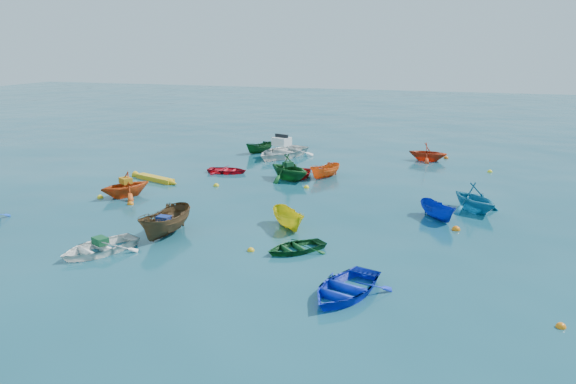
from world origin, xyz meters
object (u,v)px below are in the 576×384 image
(dinghy_white_near, at_px, (99,253))
(dinghy_blue_se, at_px, (345,295))
(motorboat_white, at_px, (282,157))
(kayak_yellow, at_px, (155,181))

(dinghy_white_near, bearing_deg, dinghy_blue_se, 19.86)
(dinghy_blue_se, distance_m, motorboat_white, 24.02)
(dinghy_white_near, distance_m, motorboat_white, 21.21)
(dinghy_blue_se, height_order, kayak_yellow, dinghy_blue_se)
(dinghy_blue_se, distance_m, kayak_yellow, 19.29)
(kayak_yellow, bearing_deg, motorboat_white, -8.46)
(dinghy_white_near, distance_m, dinghy_blue_se, 10.48)
(kayak_yellow, xyz_separation_m, motorboat_white, (5.08, 9.58, 0.00))
(dinghy_white_near, xyz_separation_m, kayak_yellow, (-4.34, 11.61, 0.00))
(dinghy_blue_se, xyz_separation_m, motorboat_white, (-9.71, 21.97, 0.00))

